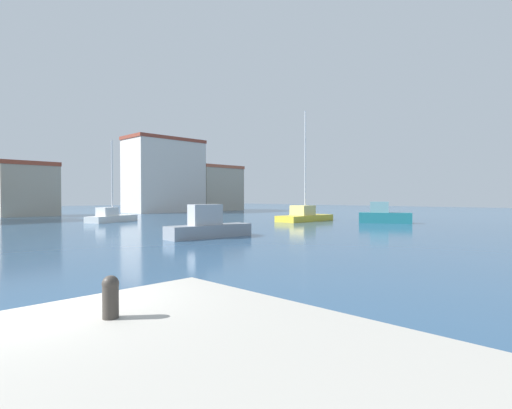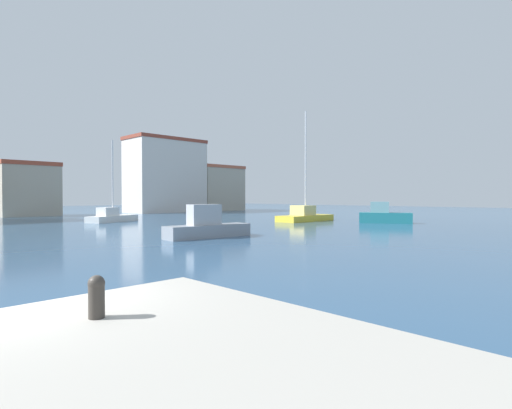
% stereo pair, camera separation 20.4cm
% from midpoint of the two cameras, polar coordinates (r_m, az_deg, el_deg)
% --- Properties ---
extents(water, '(160.00, 160.00, 0.00)m').
position_cam_midpoint_polar(water, '(31.42, -13.26, -3.21)').
color(water, '#2D5175').
rests_on(water, ground).
extents(mooring_bollard, '(0.20, 0.20, 0.52)m').
position_cam_midpoint_polar(mooring_bollard, '(5.30, -21.05, -11.92)').
color(mooring_bollard, '#38332D').
rests_on(mooring_bollard, pier_quay).
extents(sailboat_yellow_far_left, '(6.55, 2.41, 10.57)m').
position_cam_midpoint_polar(sailboat_yellow_far_left, '(38.90, 6.76, -1.54)').
color(sailboat_yellow_far_left, gold).
rests_on(sailboat_yellow_far_left, water).
extents(sailboat_white_distant_north, '(5.74, 3.86, 7.69)m').
position_cam_midpoint_polar(sailboat_white_distant_north, '(39.95, -20.05, -1.60)').
color(sailboat_white_distant_north, white).
rests_on(sailboat_white_distant_north, water).
extents(motorboat_teal_far_right, '(3.10, 4.53, 1.91)m').
position_cam_midpoint_polar(motorboat_teal_far_right, '(37.38, 17.59, -1.53)').
color(motorboat_teal_far_right, '#1E707A').
rests_on(motorboat_teal_far_right, water).
extents(motorboat_grey_inner_mooring, '(5.32, 1.74, 1.92)m').
position_cam_midpoint_polar(motorboat_grey_inner_mooring, '(23.24, -7.06, -3.16)').
color(motorboat_grey_inner_mooring, gray).
rests_on(motorboat_grey_inner_mooring, water).
extents(yacht_club, '(6.57, 5.31, 6.57)m').
position_cam_midpoint_polar(yacht_club, '(56.20, -30.05, 1.92)').
color(yacht_club, '#B2A893').
rests_on(yacht_club, ground).
extents(waterfront_apartments, '(11.45, 6.10, 11.16)m').
position_cam_midpoint_polar(waterfront_apartments, '(62.50, -12.99, 4.05)').
color(waterfront_apartments, beige).
rests_on(waterfront_apartments, ground).
extents(warehouse_block, '(8.41, 7.88, 7.64)m').
position_cam_midpoint_polar(warehouse_block, '(69.73, -6.45, 2.32)').
color(warehouse_block, '#B2A893').
rests_on(warehouse_block, ground).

